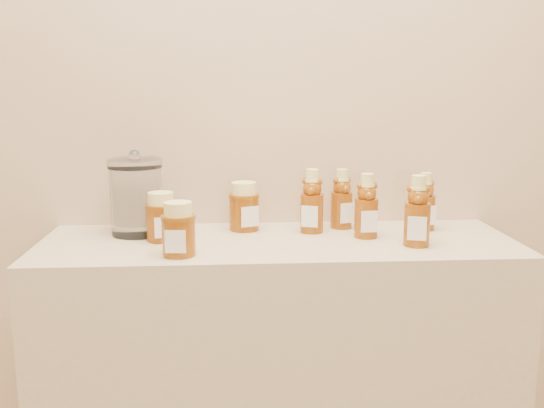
{
  "coord_description": "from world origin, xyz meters",
  "views": [
    {
      "loc": [
        -0.11,
        0.07,
        1.29
      ],
      "look_at": [
        -0.02,
        1.52,
        1.0
      ],
      "focal_mm": 40.0,
      "sensor_mm": 36.0,
      "label": 1
    }
  ],
  "objects_px": {
    "bear_bottle_front_left": "(367,201)",
    "display_table": "(278,403)",
    "glass_canister": "(136,194)",
    "honey_jar_left": "(161,217)",
    "bear_bottle_back_left": "(312,197)"
  },
  "relations": [
    {
      "from": "bear_bottle_front_left",
      "to": "display_table",
      "type": "bearing_deg",
      "value": -178.32
    },
    {
      "from": "display_table",
      "to": "bear_bottle_front_left",
      "type": "xyz_separation_m",
      "value": [
        0.23,
        0.02,
        0.54
      ]
    },
    {
      "from": "glass_canister",
      "to": "honey_jar_left",
      "type": "bearing_deg",
      "value": -44.71
    },
    {
      "from": "bear_bottle_back_left",
      "to": "bear_bottle_front_left",
      "type": "bearing_deg",
      "value": -7.48
    },
    {
      "from": "bear_bottle_front_left",
      "to": "honey_jar_left",
      "type": "xyz_separation_m",
      "value": [
        -0.52,
        -0.0,
        -0.03
      ]
    },
    {
      "from": "bear_bottle_front_left",
      "to": "bear_bottle_back_left",
      "type": "bearing_deg",
      "value": 151.36
    },
    {
      "from": "bear_bottle_back_left",
      "to": "glass_canister",
      "type": "distance_m",
      "value": 0.46
    },
    {
      "from": "honey_jar_left",
      "to": "glass_canister",
      "type": "xyz_separation_m",
      "value": [
        -0.07,
        0.07,
        0.05
      ]
    },
    {
      "from": "glass_canister",
      "to": "display_table",
      "type": "bearing_deg",
      "value": -13.77
    },
    {
      "from": "display_table",
      "to": "glass_canister",
      "type": "height_order",
      "value": "glass_canister"
    },
    {
      "from": "display_table",
      "to": "bear_bottle_front_left",
      "type": "distance_m",
      "value": 0.59
    },
    {
      "from": "display_table",
      "to": "honey_jar_left",
      "type": "relative_size",
      "value": 9.73
    },
    {
      "from": "glass_canister",
      "to": "bear_bottle_front_left",
      "type": "bearing_deg",
      "value": -6.78
    },
    {
      "from": "display_table",
      "to": "honey_jar_left",
      "type": "bearing_deg",
      "value": 176.33
    },
    {
      "from": "honey_jar_left",
      "to": "glass_canister",
      "type": "distance_m",
      "value": 0.11
    }
  ]
}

